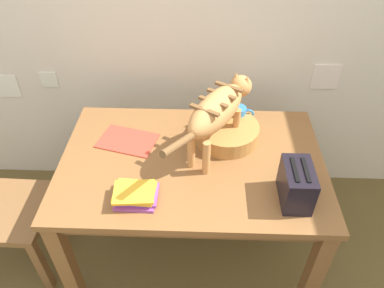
{
  "coord_description": "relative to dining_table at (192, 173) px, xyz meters",
  "views": [
    {
      "loc": [
        0.1,
        -0.16,
        1.96
      ],
      "look_at": [
        0.05,
        1.12,
        0.86
      ],
      "focal_mm": 34.31,
      "sensor_mm": 36.0,
      "label": 1
    }
  ],
  "objects": [
    {
      "name": "wicker_basket",
      "position": [
        0.17,
        0.17,
        0.14
      ],
      "size": [
        0.33,
        0.33,
        0.08
      ],
      "color": "#B47B3B",
      "rests_on": "dining_table"
    },
    {
      "name": "wall_rear",
      "position": [
        -0.05,
        0.69,
        0.59
      ],
      "size": [
        4.61,
        0.11,
        2.5
      ],
      "color": "silver",
      "rests_on": "ground_plane"
    },
    {
      "name": "toaster",
      "position": [
        0.44,
        -0.23,
        0.18
      ],
      "size": [
        0.12,
        0.2,
        0.18
      ],
      "color": "black",
      "rests_on": "dining_table"
    },
    {
      "name": "coffee_mug",
      "position": [
        0.23,
        0.27,
        0.17
      ],
      "size": [
        0.12,
        0.08,
        0.09
      ],
      "color": "#3381C8",
      "rests_on": "saucer_bowl"
    },
    {
      "name": "cat",
      "position": [
        0.12,
        0.08,
        0.33
      ],
      "size": [
        0.4,
        0.62,
        0.33
      ],
      "rotation": [
        0.0,
        0.0,
        -0.54
      ],
      "color": "#CC894A",
      "rests_on": "dining_table"
    },
    {
      "name": "saucer_bowl",
      "position": [
        0.23,
        0.27,
        0.11
      ],
      "size": [
        0.19,
        0.19,
        0.03
      ],
      "primitive_type": "cylinder",
      "color": "beige",
      "rests_on": "dining_table"
    },
    {
      "name": "wooden_chair_near",
      "position": [
        -1.01,
        -0.07,
        -0.22
      ],
      "size": [
        0.43,
        0.43,
        0.92
      ],
      "rotation": [
        0.0,
        0.0,
        -1.6
      ],
      "color": "brown",
      "rests_on": "ground_plane"
    },
    {
      "name": "magazine",
      "position": [
        -0.33,
        0.13,
        0.1
      ],
      "size": [
        0.32,
        0.26,
        0.01
      ],
      "primitive_type": "cube",
      "rotation": [
        0.0,
        0.0,
        -0.26
      ],
      "color": "#DA402F",
      "rests_on": "dining_table"
    },
    {
      "name": "dining_table",
      "position": [
        0.0,
        0.0,
        0.0
      ],
      "size": [
        1.27,
        0.83,
        0.76
      ],
      "color": "brown",
      "rests_on": "ground_plane"
    },
    {
      "name": "book_stack",
      "position": [
        -0.23,
        -0.25,
        0.12
      ],
      "size": [
        0.19,
        0.16,
        0.06
      ],
      "color": "#974698",
      "rests_on": "dining_table"
    }
  ]
}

